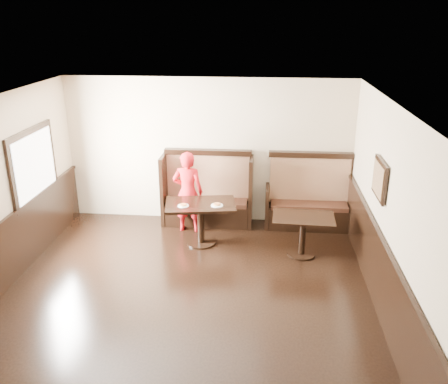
# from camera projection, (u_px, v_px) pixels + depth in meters

# --- Properties ---
(ground) EXTENTS (7.00, 7.00, 0.00)m
(ground) POSITION_uv_depth(u_px,v_px,m) (178.00, 322.00, 6.35)
(ground) COLOR black
(ground) RESTS_ON ground
(room_shell) EXTENTS (7.00, 7.00, 7.00)m
(room_shell) POSITION_uv_depth(u_px,v_px,m) (158.00, 267.00, 6.41)
(room_shell) COLOR #C5AC8F
(room_shell) RESTS_ON ground
(booth_main) EXTENTS (1.75, 0.72, 1.45)m
(booth_main) POSITION_uv_depth(u_px,v_px,m) (208.00, 197.00, 9.24)
(booth_main) COLOR black
(booth_main) RESTS_ON ground
(booth_neighbor) EXTENTS (1.65, 0.72, 1.45)m
(booth_neighbor) POSITION_uv_depth(u_px,v_px,m) (308.00, 203.00, 9.09)
(booth_neighbor) COLOR black
(booth_neighbor) RESTS_ON ground
(table_main) EXTENTS (1.31, 0.93, 0.77)m
(table_main) POSITION_uv_depth(u_px,v_px,m) (201.00, 213.00, 8.34)
(table_main) COLOR black
(table_main) RESTS_ON ground
(table_neighbor) EXTENTS (1.05, 0.71, 0.71)m
(table_neighbor) POSITION_uv_depth(u_px,v_px,m) (303.00, 226.00, 7.96)
(table_neighbor) COLOR black
(table_neighbor) RESTS_ON ground
(child) EXTENTS (0.58, 0.39, 1.55)m
(child) POSITION_uv_depth(u_px,v_px,m) (188.00, 192.00, 8.79)
(child) COLOR red
(child) RESTS_ON ground
(pizza_plate_left) EXTENTS (0.19, 0.19, 0.04)m
(pizza_plate_left) POSITION_uv_depth(u_px,v_px,m) (183.00, 205.00, 8.15)
(pizza_plate_left) COLOR white
(pizza_plate_left) RESTS_ON table_main
(pizza_plate_right) EXTENTS (0.21, 0.21, 0.04)m
(pizza_plate_right) POSITION_uv_depth(u_px,v_px,m) (217.00, 205.00, 8.17)
(pizza_plate_right) COLOR white
(pizza_plate_right) RESTS_ON table_main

